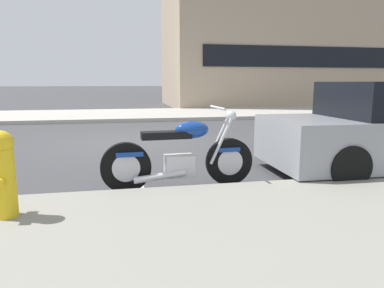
{
  "coord_description": "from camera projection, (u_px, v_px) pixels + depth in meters",
  "views": [
    {
      "loc": [
        -0.22,
        -8.92,
        1.47
      ],
      "look_at": [
        0.73,
        -4.12,
        0.62
      ],
      "focal_mm": 33.35,
      "sensor_mm": 36.0,
      "label": 1
    }
  ],
  "objects": [
    {
      "name": "parking_stall_stripe",
      "position": [
        139.0,
        183.0,
        5.24
      ],
      "size": [
        0.12,
        2.2,
        0.01
      ],
      "primitive_type": "cube",
      "color": "silver",
      "rests_on": "ground"
    },
    {
      "name": "ground_plane",
      "position": [
        131.0,
        142.0,
        8.91
      ],
      "size": [
        260.0,
        260.0,
        0.0
      ],
      "primitive_type": "plane",
      "color": "#3D3D3F"
    },
    {
      "name": "parked_motorcycle",
      "position": [
        181.0,
        157.0,
        4.96
      ],
      "size": [
        2.15,
        0.62,
        1.14
      ],
      "rotation": [
        0.0,
        0.0,
        0.05
      ],
      "color": "black",
      "rests_on": "ground"
    },
    {
      "name": "sidewalk_far_curb",
      "position": [
        369.0,
        110.0,
        17.88
      ],
      "size": [
        120.0,
        5.0,
        0.14
      ],
      "primitive_type": "cube",
      "color": "#ADA89E",
      "rests_on": "ground"
    },
    {
      "name": "townhouse_near_left",
      "position": [
        284.0,
        3.0,
        22.53
      ],
      "size": [
        14.74,
        8.09,
        12.78
      ],
      "color": "tan",
      "rests_on": "ground"
    },
    {
      "name": "fire_hydrant",
      "position": [
        3.0,
        172.0,
        3.5
      ],
      "size": [
        0.24,
        0.36,
        0.87
      ],
      "color": "gold",
      "rests_on": "sidewalk_near_curb"
    }
  ]
}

